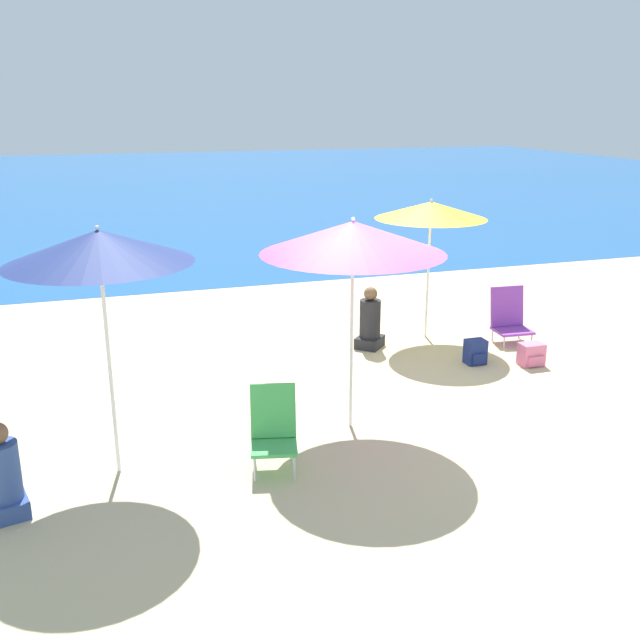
{
  "coord_description": "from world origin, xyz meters",
  "views": [
    {
      "loc": [
        -2.87,
        -6.89,
        3.4
      ],
      "look_at": [
        -0.48,
        0.6,
        1.0
      ],
      "focal_mm": 40.0,
      "sensor_mm": 36.0,
      "label": 1
    }
  ],
  "objects_px": {
    "beach_chair_purple": "(509,317)",
    "person_seated_near": "(3,478)",
    "beach_umbrella_purple": "(353,238)",
    "backpack_pink": "(532,354)",
    "backpack_navy": "(475,352)",
    "beach_umbrella_yellow": "(431,210)",
    "beach_umbrella_navy": "(99,247)",
    "beach_chair_green": "(274,427)",
    "person_seated_far": "(370,323)"
  },
  "relations": [
    {
      "from": "beach_umbrella_purple",
      "to": "beach_chair_purple",
      "type": "relative_size",
      "value": 2.85
    },
    {
      "from": "person_seated_near",
      "to": "backpack_pink",
      "type": "height_order",
      "value": "person_seated_near"
    },
    {
      "from": "beach_umbrella_navy",
      "to": "backpack_navy",
      "type": "height_order",
      "value": "beach_umbrella_navy"
    },
    {
      "from": "beach_umbrella_navy",
      "to": "backpack_navy",
      "type": "relative_size",
      "value": 7.08
    },
    {
      "from": "beach_umbrella_purple",
      "to": "person_seated_near",
      "type": "xyz_separation_m",
      "value": [
        -3.42,
        -0.77,
        -1.74
      ]
    },
    {
      "from": "beach_umbrella_yellow",
      "to": "beach_umbrella_navy",
      "type": "height_order",
      "value": "beach_umbrella_navy"
    },
    {
      "from": "beach_umbrella_yellow",
      "to": "beach_chair_purple",
      "type": "bearing_deg",
      "value": -27.4
    },
    {
      "from": "backpack_navy",
      "to": "beach_chair_purple",
      "type": "bearing_deg",
      "value": 37.01
    },
    {
      "from": "beach_umbrella_yellow",
      "to": "person_seated_far",
      "type": "bearing_deg",
      "value": -167.88
    },
    {
      "from": "person_seated_far",
      "to": "backpack_pink",
      "type": "bearing_deg",
      "value": 7.32
    },
    {
      "from": "person_seated_near",
      "to": "backpack_pink",
      "type": "bearing_deg",
      "value": 1.95
    },
    {
      "from": "beach_umbrella_purple",
      "to": "backpack_pink",
      "type": "bearing_deg",
      "value": 19.29
    },
    {
      "from": "beach_chair_green",
      "to": "person_seated_far",
      "type": "distance_m",
      "value": 3.74
    },
    {
      "from": "beach_chair_purple",
      "to": "beach_umbrella_purple",
      "type": "bearing_deg",
      "value": -143.59
    },
    {
      "from": "beach_umbrella_navy",
      "to": "person_seated_far",
      "type": "height_order",
      "value": "beach_umbrella_navy"
    },
    {
      "from": "beach_umbrella_yellow",
      "to": "person_seated_near",
      "type": "xyz_separation_m",
      "value": [
        -5.59,
        -3.37,
        -1.56
      ]
    },
    {
      "from": "beach_umbrella_yellow",
      "to": "beach_umbrella_purple",
      "type": "distance_m",
      "value": 3.39
    },
    {
      "from": "person_seated_far",
      "to": "backpack_navy",
      "type": "distance_m",
      "value": 1.56
    },
    {
      "from": "beach_chair_purple",
      "to": "backpack_pink",
      "type": "relative_size",
      "value": 2.52
    },
    {
      "from": "beach_chair_green",
      "to": "backpack_pink",
      "type": "relative_size",
      "value": 2.54
    },
    {
      "from": "beach_umbrella_navy",
      "to": "beach_chair_green",
      "type": "xyz_separation_m",
      "value": [
        1.45,
        -0.36,
        -1.78
      ]
    },
    {
      "from": "beach_umbrella_navy",
      "to": "beach_umbrella_yellow",
      "type": "bearing_deg",
      "value": 31.83
    },
    {
      "from": "beach_umbrella_purple",
      "to": "beach_chair_purple",
      "type": "bearing_deg",
      "value": 32.2
    },
    {
      "from": "beach_umbrella_purple",
      "to": "beach_chair_green",
      "type": "height_order",
      "value": "beach_umbrella_purple"
    },
    {
      "from": "beach_chair_purple",
      "to": "person_seated_near",
      "type": "height_order",
      "value": "person_seated_near"
    },
    {
      "from": "beach_umbrella_navy",
      "to": "backpack_pink",
      "type": "xyz_separation_m",
      "value": [
        5.46,
        1.32,
        -2.04
      ]
    },
    {
      "from": "beach_umbrella_navy",
      "to": "beach_umbrella_purple",
      "type": "height_order",
      "value": "beach_umbrella_navy"
    },
    {
      "from": "beach_chair_purple",
      "to": "person_seated_near",
      "type": "xyz_separation_m",
      "value": [
        -6.67,
        -2.81,
        -0.02
      ]
    },
    {
      "from": "beach_chair_purple",
      "to": "backpack_pink",
      "type": "bearing_deg",
      "value": -100.49
    },
    {
      "from": "beach_umbrella_navy",
      "to": "backpack_navy",
      "type": "xyz_separation_m",
      "value": [
        4.76,
        1.59,
        -2.03
      ]
    },
    {
      "from": "person_seated_near",
      "to": "backpack_navy",
      "type": "height_order",
      "value": "person_seated_near"
    },
    {
      "from": "beach_chair_purple",
      "to": "person_seated_near",
      "type": "distance_m",
      "value": 7.24
    },
    {
      "from": "beach_umbrella_purple",
      "to": "beach_chair_green",
      "type": "xyz_separation_m",
      "value": [
        -1.02,
        -0.63,
        -1.67
      ]
    },
    {
      "from": "beach_chair_green",
      "to": "person_seated_near",
      "type": "bearing_deg",
      "value": -163.76
    },
    {
      "from": "beach_chair_green",
      "to": "beach_umbrella_purple",
      "type": "bearing_deg",
      "value": 44.9
    },
    {
      "from": "beach_chair_purple",
      "to": "person_seated_far",
      "type": "bearing_deg",
      "value": 174.72
    },
    {
      "from": "person_seated_near",
      "to": "person_seated_far",
      "type": "relative_size",
      "value": 0.96
    },
    {
      "from": "beach_chair_green",
      "to": "person_seated_far",
      "type": "relative_size",
      "value": 0.9
    },
    {
      "from": "beach_umbrella_yellow",
      "to": "beach_umbrella_purple",
      "type": "bearing_deg",
      "value": -129.72
    },
    {
      "from": "beach_umbrella_yellow",
      "to": "beach_umbrella_purple",
      "type": "height_order",
      "value": "beach_umbrella_purple"
    },
    {
      "from": "beach_umbrella_purple",
      "to": "person_seated_far",
      "type": "relative_size",
      "value": 2.55
    },
    {
      "from": "beach_umbrella_yellow",
      "to": "backpack_navy",
      "type": "bearing_deg",
      "value": -84.52
    },
    {
      "from": "person_seated_near",
      "to": "beach_umbrella_purple",
      "type": "bearing_deg",
      "value": -1.21
    },
    {
      "from": "person_seated_near",
      "to": "backpack_pink",
      "type": "xyz_separation_m",
      "value": [
        6.41,
        1.81,
        -0.21
      ]
    },
    {
      "from": "beach_chair_green",
      "to": "beach_chair_purple",
      "type": "distance_m",
      "value": 5.04
    },
    {
      "from": "beach_umbrella_yellow",
      "to": "backpack_navy",
      "type": "relative_size",
      "value": 6.19
    },
    {
      "from": "backpack_pink",
      "to": "backpack_navy",
      "type": "bearing_deg",
      "value": 158.27
    },
    {
      "from": "beach_umbrella_yellow",
      "to": "person_seated_far",
      "type": "relative_size",
      "value": 2.31
    },
    {
      "from": "beach_umbrella_purple",
      "to": "beach_umbrella_navy",
      "type": "bearing_deg",
      "value": -173.7
    },
    {
      "from": "person_seated_near",
      "to": "person_seated_far",
      "type": "bearing_deg",
      "value": 20.68
    }
  ]
}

